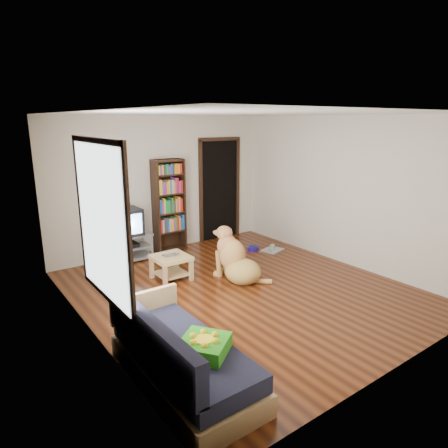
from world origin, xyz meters
TOP-DOWN VIEW (x-y plane):
  - ground at (0.00, 0.00)m, footprint 5.00×5.00m
  - ceiling at (0.00, 0.00)m, footprint 5.00×5.00m
  - wall_back at (0.00, 2.50)m, footprint 4.50×0.00m
  - wall_front at (0.00, -2.50)m, footprint 4.50×0.00m
  - wall_left at (-2.25, 0.00)m, footprint 0.00×5.00m
  - wall_right at (2.25, 0.00)m, footprint 0.00×5.00m
  - green_cushion at (-1.75, -1.65)m, footprint 0.59×0.59m
  - laptop at (-0.66, 0.98)m, footprint 0.30×0.22m
  - dog_bowl at (1.37, 1.36)m, footprint 0.22×0.22m
  - grey_rag at (1.67, 1.11)m, footprint 0.47×0.41m
  - window at (-2.23, -0.50)m, footprint 0.03×1.46m
  - doorway at (1.35, 2.48)m, footprint 1.03×0.05m
  - tv_stand at (-0.90, 2.25)m, footprint 0.90×0.45m
  - crt_tv at (-0.90, 2.27)m, footprint 0.55×0.52m
  - bookshelf at (0.05, 2.34)m, footprint 0.60×0.30m
  - sofa at (-1.87, -1.38)m, footprint 0.80×1.80m
  - coffee_table at (-0.66, 1.01)m, footprint 0.55×0.55m
  - dog at (0.18, 0.39)m, footprint 0.67×1.01m

SIDE VIEW (x-z plane):
  - ground at x=0.00m, z-range 0.00..0.00m
  - grey_rag at x=1.67m, z-range 0.00..0.03m
  - dog_bowl at x=1.37m, z-range 0.00..0.08m
  - sofa at x=-1.87m, z-range -0.14..0.66m
  - tv_stand at x=-0.90m, z-range 0.02..0.52m
  - coffee_table at x=-0.66m, z-range 0.08..0.48m
  - dog at x=0.18m, z-range -0.12..0.77m
  - laptop at x=-0.66m, z-range 0.40..0.42m
  - green_cushion at x=-1.75m, z-range 0.42..0.56m
  - crt_tv at x=-0.90m, z-range 0.45..1.03m
  - bookshelf at x=0.05m, z-range 0.10..1.90m
  - doorway at x=1.35m, z-range 0.03..2.21m
  - wall_back at x=0.00m, z-range -0.95..3.55m
  - wall_front at x=0.00m, z-range -0.95..3.55m
  - wall_left at x=-2.25m, z-range -1.20..3.80m
  - wall_right at x=2.25m, z-range -1.20..3.80m
  - window at x=-2.23m, z-range 0.65..2.35m
  - ceiling at x=0.00m, z-range 2.60..2.60m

